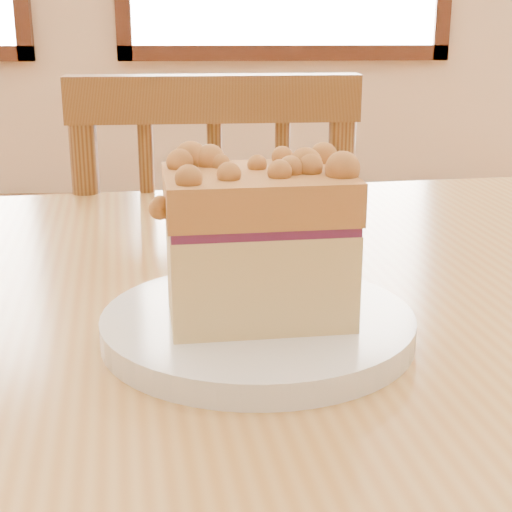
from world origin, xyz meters
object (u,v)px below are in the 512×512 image
(cake_slice, at_px, (257,239))
(cafe_chair_main, at_px, (214,350))
(cafe_table_main, at_px, (215,408))
(plate, at_px, (258,326))

(cake_slice, bearing_deg, cafe_chair_main, 87.84)
(cafe_table_main, relative_size, plate, 6.25)
(cake_slice, bearing_deg, cafe_table_main, 111.09)
(cake_slice, bearing_deg, plate, 9.54)
(cafe_table_main, height_order, cafe_chair_main, cafe_chair_main)
(cafe_chair_main, distance_m, cake_slice, 0.73)
(cafe_table_main, relative_size, cafe_chair_main, 1.54)
(cafe_table_main, xyz_separation_m, plate, (0.03, -0.06, 0.10))
(cafe_table_main, xyz_separation_m, cafe_chair_main, (-0.01, 0.57, -0.20))
(cafe_table_main, bearing_deg, plate, -70.10)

